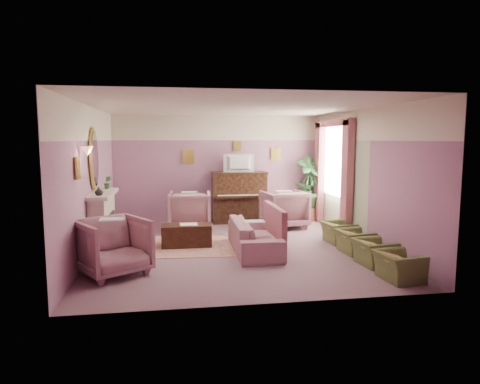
{
  "coord_description": "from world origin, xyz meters",
  "views": [
    {
      "loc": [
        -1.2,
        -8.35,
        2.18
      ],
      "look_at": [
        0.17,
        0.4,
        1.08
      ],
      "focal_mm": 32.0,
      "sensor_mm": 36.0,
      "label": 1
    }
  ],
  "objects": [
    {
      "name": "mantel_plant",
      "position": [
        -2.55,
        0.75,
        1.29
      ],
      "size": [
        0.16,
        0.16,
        0.28
      ],
      "primitive_type": "imported",
      "color": "#255428",
      "rests_on": "mantel_shelf"
    },
    {
      "name": "pelmet",
      "position": [
        2.62,
        1.55,
        2.56
      ],
      "size": [
        0.16,
        2.2,
        0.16
      ],
      "primitive_type": "cube",
      "color": "#9E515C",
      "rests_on": "wall_right"
    },
    {
      "name": "wall_left",
      "position": [
        -2.75,
        0.0,
        1.4
      ],
      "size": [
        0.02,
        6.0,
        2.8
      ],
      "primitive_type": "cube",
      "color": "slate",
      "rests_on": "floor"
    },
    {
      "name": "area_rug",
      "position": [
        -0.86,
        0.25,
        0.01
      ],
      "size": [
        2.62,
        1.97,
        0.01
      ],
      "primitive_type": "cube",
      "rotation": [
        0.0,
        0.0,
        -0.07
      ],
      "color": "#AB7263",
      "rests_on": "floor"
    },
    {
      "name": "mantel_shelf",
      "position": [
        -2.56,
        0.2,
        1.12
      ],
      "size": [
        0.4,
        1.55,
        0.07
      ],
      "primitive_type": "cube",
      "color": "beige",
      "rests_on": "fireplace_surround"
    },
    {
      "name": "floral_armchair_left",
      "position": [
        -0.82,
        1.94,
        0.51
      ],
      "size": [
        0.98,
        0.98,
        1.02
      ],
      "primitive_type": "imported",
      "color": "#9F7077",
      "rests_on": "floor"
    },
    {
      "name": "olive_chair_a",
      "position": [
        2.23,
        -2.38,
        0.3
      ],
      "size": [
        0.48,
        0.68,
        0.59
      ],
      "primitive_type": "imported",
      "color": "#5C6934",
      "rests_on": "floor"
    },
    {
      "name": "ceiling",
      "position": [
        0.0,
        0.0,
        2.8
      ],
      "size": [
        5.5,
        6.0,
        0.01
      ],
      "primitive_type": "cube",
      "color": "beige",
      "rests_on": "wall_back"
    },
    {
      "name": "coffee_table",
      "position": [
        -0.96,
        0.27,
        0.23
      ],
      "size": [
        1.0,
        0.5,
        0.45
      ],
      "primitive_type": "cube",
      "rotation": [
        0.0,
        0.0,
        -0.0
      ],
      "color": "black",
      "rests_on": "floor"
    },
    {
      "name": "print_back_mid",
      "position": [
        0.5,
        2.96,
        2.0
      ],
      "size": [
        0.22,
        0.03,
        0.26
      ],
      "primitive_type": "cube",
      "color": "gold",
      "rests_on": "wall_back"
    },
    {
      "name": "picture_rail_band",
      "position": [
        0.0,
        2.99,
        2.47
      ],
      "size": [
        5.5,
        0.01,
        0.65
      ],
      "primitive_type": "cube",
      "color": "beige",
      "rests_on": "wall_back"
    },
    {
      "name": "wall_back",
      "position": [
        0.0,
        3.0,
        1.4
      ],
      "size": [
        5.5,
        0.02,
        2.8
      ],
      "primitive_type": "cube",
      "color": "slate",
      "rests_on": "floor"
    },
    {
      "name": "print_left_wall",
      "position": [
        -2.71,
        -1.2,
        1.72
      ],
      "size": [
        0.03,
        0.28,
        0.36
      ],
      "primitive_type": "cube",
      "color": "gold",
      "rests_on": "wall_left"
    },
    {
      "name": "side_table",
      "position": [
        2.25,
        2.64,
        0.35
      ],
      "size": [
        0.52,
        0.52,
        0.7
      ],
      "primitive_type": "cylinder",
      "color": "silver",
      "rests_on": "floor"
    },
    {
      "name": "olive_chair_c",
      "position": [
        2.23,
        -0.74,
        0.3
      ],
      "size": [
        0.48,
        0.68,
        0.59
      ],
      "primitive_type": "imported",
      "color": "#5C6934",
      "rests_on": "floor"
    },
    {
      "name": "olive_chair_b",
      "position": [
        2.23,
        -1.56,
        0.3
      ],
      "size": [
        0.48,
        0.68,
        0.59
      ],
      "primitive_type": "imported",
      "color": "#5C6934",
      "rests_on": "floor"
    },
    {
      "name": "wall_front",
      "position": [
        0.0,
        -3.0,
        1.4
      ],
      "size": [
        5.5,
        0.02,
        2.8
      ],
      "primitive_type": "cube",
      "color": "slate",
      "rests_on": "floor"
    },
    {
      "name": "mirror_glass",
      "position": [
        -2.67,
        0.2,
        1.8
      ],
      "size": [
        0.01,
        0.6,
        1.06
      ],
      "primitive_type": "ellipsoid",
      "color": "silver",
      "rests_on": "wall_left"
    },
    {
      "name": "fire_ember",
      "position": [
        -2.45,
        0.2,
        0.22
      ],
      "size": [
        0.06,
        0.54,
        0.1
      ],
      "primitive_type": "cube",
      "color": "orange",
      "rests_on": "floor"
    },
    {
      "name": "sofa",
      "position": [
        0.34,
        -0.32,
        0.42
      ],
      "size": [
        0.69,
        2.07,
        0.84
      ],
      "primitive_type": "imported",
      "color": "#9F7077",
      "rests_on": "floor"
    },
    {
      "name": "mirror_frame",
      "position": [
        -2.7,
        0.2,
        1.8
      ],
      "size": [
        0.04,
        0.72,
        1.2
      ],
      "primitive_type": "ellipsoid",
      "color": "gold",
      "rests_on": "wall_left"
    },
    {
      "name": "wall_right",
      "position": [
        2.75,
        0.0,
        1.4
      ],
      "size": [
        0.02,
        6.0,
        2.8
      ],
      "primitive_type": "cube",
      "color": "slate",
      "rests_on": "floor"
    },
    {
      "name": "piano_keyshelf",
      "position": [
        0.5,
        2.33,
        0.72
      ],
      "size": [
        1.3,
        0.12,
        0.06
      ],
      "primitive_type": "cube",
      "color": "black",
      "rests_on": "piano"
    },
    {
      "name": "stripe_panel",
      "position": [
        2.73,
        1.3,
        1.07
      ],
      "size": [
        0.01,
        3.0,
        2.15
      ],
      "primitive_type": "cube",
      "color": "#A5B48C",
      "rests_on": "wall_right"
    },
    {
      "name": "side_plant_small",
      "position": [
        2.37,
        2.54,
        0.84
      ],
      "size": [
        0.16,
        0.16,
        0.28
      ],
      "primitive_type": "imported",
      "color": "#255428",
      "rests_on": "side_table"
    },
    {
      "name": "floor",
      "position": [
        0.0,
        0.0,
        0.0
      ],
      "size": [
        5.5,
        6.0,
        0.01
      ],
      "primitive_type": "cube",
      "color": "#7C5C67",
      "rests_on": "ground"
    },
    {
      "name": "hearth",
      "position": [
        -2.39,
        0.2,
        0.01
      ],
      "size": [
        0.55,
        1.5,
        0.02
      ],
      "primitive_type": "cube",
      "color": "beige",
      "rests_on": "floor"
    },
    {
      "name": "piano",
      "position": [
        0.5,
        2.68,
        0.65
      ],
      "size": [
        1.4,
        0.6,
        1.3
      ],
      "primitive_type": "cube",
      "color": "black",
      "rests_on": "floor"
    },
    {
      "name": "sconce_shade",
      "position": [
        -2.62,
        -0.85,
        1.98
      ],
      "size": [
        0.2,
        0.2,
        0.16
      ],
      "primitive_type": "cone",
      "color": "#FEA69A",
      "rests_on": "wall_left"
    },
    {
      "name": "olive_chair_d",
      "position": [
        2.23,
        0.08,
        0.3
      ],
      "size": [
        0.48,
        0.68,
        0.59
      ],
      "primitive_type": "imported",
      "color": "#5C6934",
      "rests_on": "floor"
    },
    {
      "name": "window_blind",
      "position": [
        2.7,
        1.55,
        1.7
      ],
      "size": [
        0.03,
        1.4,
        1.8
      ],
      "primitive_type": "cube",
      "color": "beige",
      "rests_on": "wall_right"
    },
    {
      "name": "side_plant_big",
      "position": [
        2.25,
        2.64,
        0.87
      ],
      "size": [
        0.3,
        0.3,
        0.34
      ],
      "primitive_type": "imported",
      "color": "#255428",
      "rests_on": "side_table"
    },
    {
      "name": "fireplace_inset",
      "position": [
        -2.49,
        0.2,
        0.4
      ],
      "size": [
        0.18,
        0.72,
        0.68
      ],
      "primitive_type": "cube",
      "color": "black",
      "rests_on": "floor"
    },
    {
      "name": "table_paper",
      "position": [
        -0.91,
        0.27,
        0.46
      ],
      "size": [
        0.35,
        0.28,
        0.01
      ],
      "primitive_type": "cube",
      "color": "white",
      "rests_on": "coffee_table"
    },
    {
      "name": "sofa_throw",
      "position": [
        0.74,
        -0.32,
        0.6
      ],
      "size": [
        0.1,
        1.57,
        0.57
      ],
      "primitive_type": "cube",
      "color": "#9E515C",
      "rests_on": "sofa"
    },
    {
      "name": "piano_top",
      "position": [
        0.5,
        2.68,
        1.31
      ],
      "size": [
        1.45,
        0.65,
        0.04
      ],
      "primitive_type": "cube",
      "color": "black",
      "rests_on": "piano"
    },
    {
      "name": "palm_pot",
      "position": [
        2.4,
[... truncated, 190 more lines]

